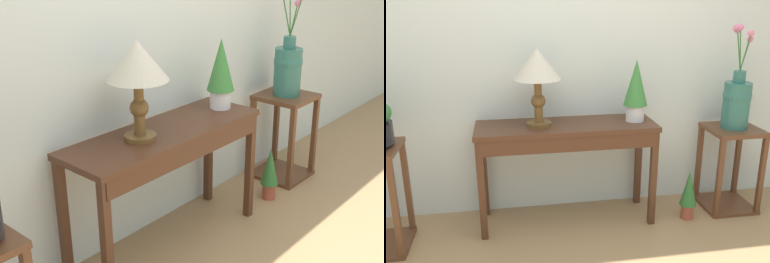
% 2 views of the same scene
% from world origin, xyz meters
% --- Properties ---
extents(back_wall_with_art, '(9.00, 0.10, 2.80)m').
position_xyz_m(back_wall_with_art, '(0.00, 1.38, 1.40)').
color(back_wall_with_art, silver).
rests_on(back_wall_with_art, ground).
extents(console_table, '(1.24, 0.40, 0.74)m').
position_xyz_m(console_table, '(-0.01, 1.06, 0.63)').
color(console_table, '#472819').
rests_on(console_table, ground).
extents(table_lamp, '(0.32, 0.32, 0.52)m').
position_xyz_m(table_lamp, '(-0.20, 1.09, 1.12)').
color(table_lamp, brown).
rests_on(table_lamp, console_table).
extents(potted_plant_on_console, '(0.17, 0.17, 0.43)m').
position_xyz_m(potted_plant_on_console, '(0.48, 1.09, 0.97)').
color(potted_plant_on_console, silver).
rests_on(potted_plant_on_console, console_table).
extents(pedestal_stand_right, '(0.38, 0.38, 0.65)m').
position_xyz_m(pedestal_stand_right, '(1.25, 1.07, 0.32)').
color(pedestal_stand_right, '#56331E').
rests_on(pedestal_stand_right, ground).
extents(flower_vase_tall_right, '(0.20, 0.21, 0.75)m').
position_xyz_m(flower_vase_tall_right, '(1.25, 1.08, 0.87)').
color(flower_vase_tall_right, '#2D665B').
rests_on(flower_vase_tall_right, pedestal_stand_right).
extents(potted_plant_floor, '(0.12, 0.12, 0.38)m').
position_xyz_m(potted_plant_floor, '(0.87, 0.94, 0.21)').
color(potted_plant_floor, '#9E4733').
rests_on(potted_plant_floor, ground).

